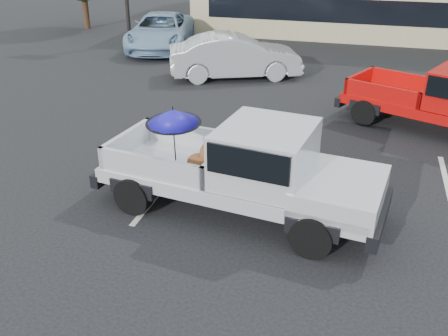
# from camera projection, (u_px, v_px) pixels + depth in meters

# --- Properties ---
(ground) EXTENTS (90.00, 90.00, 0.00)m
(ground) POSITION_uv_depth(u_px,v_px,m) (291.00, 236.00, 9.24)
(ground) COLOR black
(ground) RESTS_ON ground
(stripe_left) EXTENTS (0.12, 5.00, 0.01)m
(stripe_left) POSITION_uv_depth(u_px,v_px,m) (178.00, 170.00, 11.71)
(stripe_left) COLOR silver
(stripe_left) RESTS_ON ground
(silver_pickup) EXTENTS (5.90, 2.69, 2.06)m
(silver_pickup) POSITION_uv_depth(u_px,v_px,m) (253.00, 166.00, 9.53)
(silver_pickup) COLOR black
(silver_pickup) RESTS_ON ground
(silver_sedan) EXTENTS (5.10, 3.45, 1.59)m
(silver_sedan) POSITION_uv_depth(u_px,v_px,m) (235.00, 56.00, 18.39)
(silver_sedan) COLOR silver
(silver_sedan) RESTS_ON ground
(blue_suv) EXTENTS (3.72, 5.99, 1.55)m
(blue_suv) POSITION_uv_depth(u_px,v_px,m) (161.00, 31.00, 22.70)
(blue_suv) COLOR #87A8C9
(blue_suv) RESTS_ON ground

